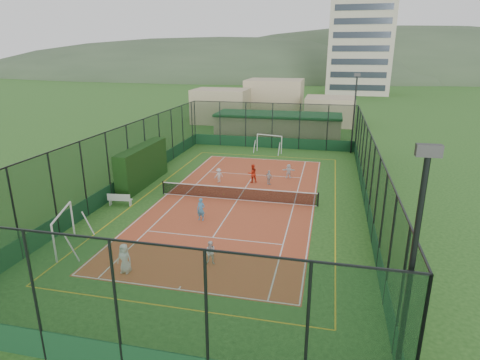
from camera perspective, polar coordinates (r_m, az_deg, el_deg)
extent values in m
plane|color=#24501B|center=(29.35, -0.36, -2.85)|extent=(300.00, 300.00, 0.00)
cube|color=#B14127|center=(29.35, -0.36, -2.84)|extent=(11.17, 23.97, 0.01)
cube|color=beige|center=(108.99, 16.76, 19.57)|extent=(15.00, 12.00, 30.00)
cube|color=black|center=(33.27, -13.68, 2.02)|extent=(1.09, 7.26, 3.18)
imported|color=white|center=(20.64, -16.11, -10.66)|extent=(0.76, 0.51, 1.50)
imported|color=#4591C3|center=(25.77, -5.57, -4.18)|extent=(0.57, 0.40, 1.47)
imported|color=silver|center=(20.67, -4.13, -10.29)|extent=(0.65, 0.52, 1.26)
imported|color=silver|center=(33.14, -3.05, 0.67)|extent=(0.86, 0.84, 1.18)
imported|color=silver|center=(32.54, 4.15, 0.35)|extent=(0.75, 0.64, 1.21)
imported|color=white|center=(34.46, 6.93, 1.27)|extent=(1.17, 0.50, 1.22)
imported|color=red|center=(33.02, 1.79, 0.95)|extent=(0.94, 0.88, 1.54)
sphere|color=#CCE033|center=(32.07, -4.62, -1.00)|extent=(0.07, 0.07, 0.07)
sphere|color=#CCE033|center=(30.37, -2.31, -2.06)|extent=(0.07, 0.07, 0.07)
sphere|color=#CCE033|center=(30.69, 0.39, -1.82)|extent=(0.07, 0.07, 0.07)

